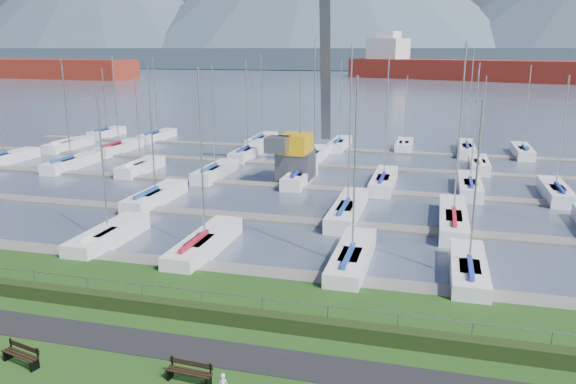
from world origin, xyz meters
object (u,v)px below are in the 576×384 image
(bench_left, at_px, (22,355))
(person, at_px, (223,383))
(bench_right, at_px, (190,372))
(crane, at_px, (304,121))

(bench_left, distance_m, person, 8.40)
(bench_right, bearing_deg, bench_left, -171.12)
(person, relative_size, crane, 0.05)
(bench_left, distance_m, crane, 36.20)
(bench_right, height_order, crane, crane)
(crane, bearing_deg, bench_right, -81.95)
(crane, bearing_deg, bench_left, -93.05)
(bench_left, height_order, crane, crane)
(bench_left, bearing_deg, crane, 99.37)
(bench_left, distance_m, bench_right, 6.90)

